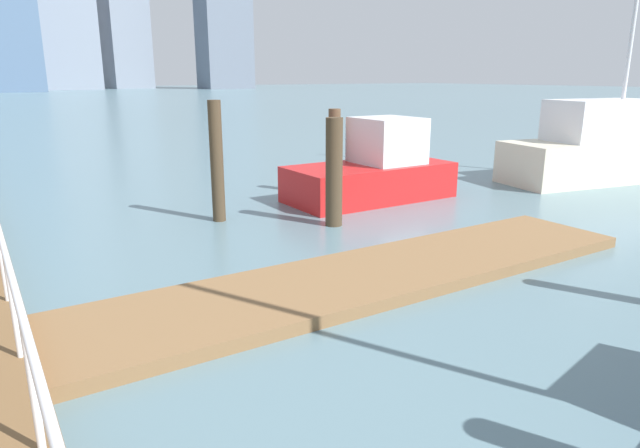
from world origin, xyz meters
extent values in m
plane|color=slate|center=(0.00, 20.00, 0.00)|extent=(300.00, 300.00, 0.00)
cube|color=olive|center=(1.51, 10.06, 0.09)|extent=(10.02, 2.00, 0.18)
cylinder|color=white|center=(-3.15, 7.77, 0.93)|extent=(0.06, 0.06, 1.05)
cylinder|color=white|center=(-3.15, 9.43, 0.93)|extent=(0.06, 0.06, 1.05)
cylinder|color=white|center=(-3.15, 11.09, 0.93)|extent=(0.06, 0.06, 1.05)
cylinder|color=white|center=(-3.15, 7.77, 1.45)|extent=(0.06, 26.57, 0.06)
cylinder|color=#473826|center=(2.99, 13.12, 1.12)|extent=(0.35, 0.35, 2.24)
cylinder|color=brown|center=(4.68, 15.64, 1.12)|extent=(0.31, 0.31, 2.24)
cylinder|color=#473826|center=(1.10, 14.77, 1.28)|extent=(0.28, 0.28, 2.57)
cube|color=red|center=(5.17, 14.76, 0.45)|extent=(4.23, 1.98, 0.89)
cube|color=white|center=(5.70, 14.76, 1.46)|extent=(1.48, 1.57, 1.14)
cube|color=beige|center=(13.20, 13.09, 0.60)|extent=(7.59, 3.35, 1.20)
cube|color=white|center=(12.52, 13.22, 1.79)|extent=(3.45, 2.18, 1.17)
cube|color=gray|center=(30.78, 141.73, 17.70)|extent=(9.15, 11.60, 35.40)
camera|label=1|loc=(-3.30, 3.71, 3.07)|focal=31.20mm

